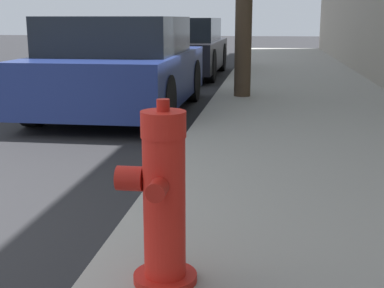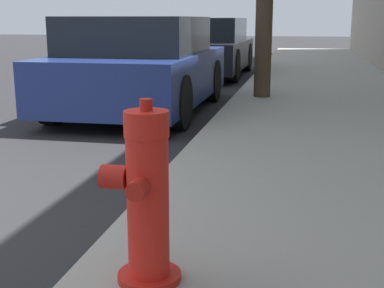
% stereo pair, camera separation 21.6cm
% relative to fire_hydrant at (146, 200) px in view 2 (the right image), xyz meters
% --- Properties ---
extents(sidewalk_slab, '(2.83, 40.00, 0.15)m').
position_rel_fire_hydrant_xyz_m(sidewalk_slab, '(1.01, 0.31, -0.47)').
color(sidewalk_slab, '#99968E').
rests_on(sidewalk_slab, ground_plane).
extents(fire_hydrant, '(0.36, 0.39, 0.85)m').
position_rel_fire_hydrant_xyz_m(fire_hydrant, '(0.00, 0.00, 0.00)').
color(fire_hydrant, red).
rests_on(fire_hydrant, sidewalk_slab).
extents(parked_car_near, '(1.88, 3.86, 1.36)m').
position_rel_fire_hydrant_xyz_m(parked_car_near, '(-1.64, 5.25, 0.12)').
color(parked_car_near, navy).
rests_on(parked_car_near, ground_plane).
extents(parked_car_mid, '(1.82, 4.17, 1.35)m').
position_rel_fire_hydrant_xyz_m(parked_car_mid, '(-1.60, 10.40, 0.12)').
color(parked_car_mid, black).
rests_on(parked_car_mid, ground_plane).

